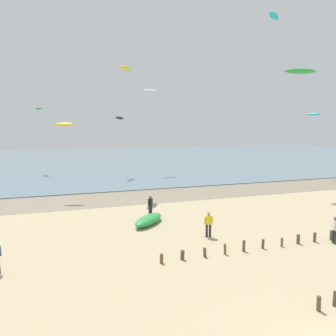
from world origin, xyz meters
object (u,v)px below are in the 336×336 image
grounded_kite (149,220)px  kite_aloft_2 (126,68)px  person_by_waterline (150,205)px  kite_aloft_4 (274,16)px  person_left_flank (335,229)px  kite_aloft_5 (314,114)px  kite_aloft_0 (120,118)px  kite_aloft_6 (151,91)px  kite_aloft_1 (300,71)px  person_mid_beach (208,224)px  kite_aloft_3 (64,124)px  kite_aloft_7 (39,108)px

grounded_kite → kite_aloft_2: 17.17m
person_by_waterline → kite_aloft_4: size_ratio=0.71×
person_left_flank → kite_aloft_5: kite_aloft_5 is taller
grounded_kite → kite_aloft_2: (0.43, 11.21, 12.99)m
person_left_flank → kite_aloft_0: size_ratio=0.70×
grounded_kite → kite_aloft_6: bearing=28.0°
kite_aloft_1 → kite_aloft_6: size_ratio=1.41×
kite_aloft_1 → kite_aloft_2: (-17.94, 4.89, 0.16)m
kite_aloft_5 → kite_aloft_6: kite_aloft_6 is taller
person_mid_beach → kite_aloft_4: bearing=40.2°
person_by_waterline → person_left_flank: size_ratio=1.00×
person_mid_beach → kite_aloft_3: (-9.06, 14.73, 6.60)m
kite_aloft_2 → kite_aloft_7: size_ratio=0.98×
person_by_waterline → grounded_kite: 2.14m
person_by_waterline → person_left_flank: 13.24m
kite_aloft_1 → kite_aloft_4: size_ratio=1.46×
person_by_waterline → kite_aloft_0: kite_aloft_0 is taller
person_left_flank → kite_aloft_7: kite_aloft_7 is taller
person_by_waterline → kite_aloft_7: size_ratio=0.70×
grounded_kite → kite_aloft_4: size_ratio=1.40×
kite_aloft_2 → kite_aloft_5: 27.26m
kite_aloft_0 → kite_aloft_2: size_ratio=1.03×
kite_aloft_4 → kite_aloft_7: kite_aloft_4 is taller
kite_aloft_6 → kite_aloft_5: bearing=134.1°
person_by_waterline → kite_aloft_5: 30.16m
kite_aloft_4 → kite_aloft_7: 35.77m
person_by_waterline → person_mid_beach: bearing=-66.6°
person_by_waterline → kite_aloft_6: 26.77m
kite_aloft_3 → kite_aloft_5: (33.17, 2.69, 1.54)m
kite_aloft_1 → person_by_waterline: bearing=-153.2°
kite_aloft_4 → kite_aloft_6: kite_aloft_4 is taller
person_mid_beach → kite_aloft_4: size_ratio=0.71×
kite_aloft_4 → kite_aloft_6: size_ratio=0.97×
kite_aloft_0 → kite_aloft_5: size_ratio=1.29×
person_by_waterline → kite_aloft_5: (26.61, 11.65, 8.14)m
person_by_waterline → kite_aloft_6: bearing=75.2°
kite_aloft_0 → kite_aloft_3: kite_aloft_0 is taller
kite_aloft_5 → kite_aloft_4: bearing=97.1°
grounded_kite → kite_aloft_1: size_ratio=0.96×
kite_aloft_1 → kite_aloft_5: kite_aloft_1 is taller
person_by_waterline → kite_aloft_6: kite_aloft_6 is taller
grounded_kite → kite_aloft_7: size_ratio=1.39×
person_by_waterline → kite_aloft_2: (-0.21, 9.26, 12.41)m
person_left_flank → kite_aloft_1: bearing=58.8°
person_mid_beach → kite_aloft_5: kite_aloft_5 is taller
kite_aloft_0 → kite_aloft_2: (-1.05, -11.60, 4.81)m
grounded_kite → kite_aloft_5: size_ratio=1.77×
kite_aloft_4 → kite_aloft_5: bearing=-10.7°
person_left_flank → kite_aloft_6: bearing=96.0°
kite_aloft_3 → kite_aloft_4: (20.14, -5.36, 10.56)m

